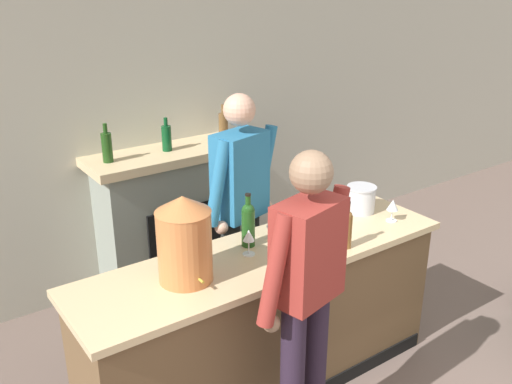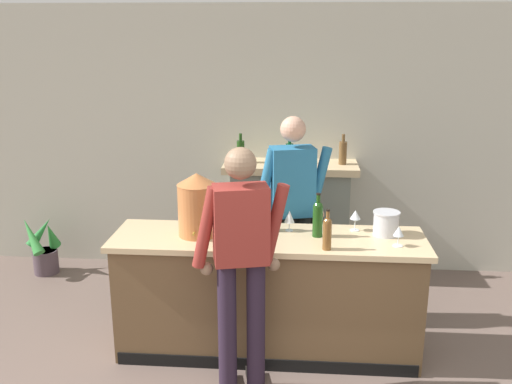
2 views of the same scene
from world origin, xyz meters
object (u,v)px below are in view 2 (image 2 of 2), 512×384
object	(u,v)px
ice_bucket_steel	(386,223)
wine_glass_by_dispenser	(289,217)
wine_bottle_merlot_tall	(327,232)
copper_dispenser	(197,204)
wine_glass_near_bucket	(355,216)
wine_glass_back_row	(211,212)
fireplace_stone	(290,219)
person_bartender	(292,211)
wine_bottle_chardonnay_pale	(265,212)
person_customer	(241,262)
wine_glass_front_right	(399,232)
potted_plant_corner	(43,249)
wine_bottle_riesling_slim	(318,217)
wine_glass_front_left	(256,221)

from	to	relation	value
ice_bucket_steel	wine_glass_by_dispenser	world-z (taller)	ice_bucket_steel
ice_bucket_steel	wine_bottle_merlot_tall	distance (m)	0.58
copper_dispenser	wine_glass_near_bucket	xyz separation A→B (m)	(1.21, 0.20, -0.12)
wine_glass_near_bucket	wine_glass_by_dispenser	bearing A→B (deg)	-174.23
wine_glass_by_dispenser	wine_glass_back_row	world-z (taller)	wine_glass_back_row
fireplace_stone	wine_glass_near_bucket	bearing A→B (deg)	-68.03
person_bartender	copper_dispenser	distance (m)	0.91
wine_bottle_chardonnay_pale	wine_glass_near_bucket	xyz separation A→B (m)	(0.70, 0.06, -0.03)
person_customer	wine_glass_near_bucket	size ratio (longest dim) A/B	10.64
person_customer	wine_glass_back_row	world-z (taller)	person_customer
wine_bottle_merlot_tall	wine_glass_front_right	xyz separation A→B (m)	(0.52, 0.11, -0.03)
wine_glass_by_dispenser	wine_glass_near_bucket	bearing A→B (deg)	5.77
person_customer	ice_bucket_steel	distance (m)	1.24
wine_glass_back_row	fireplace_stone	bearing A→B (deg)	64.93
potted_plant_corner	wine_glass_near_bucket	distance (m)	3.42
person_customer	copper_dispenser	size ratio (longest dim) A/B	3.63
wine_bottle_chardonnay_pale	wine_glass_front_right	bearing A→B (deg)	-14.63
wine_glass_by_dispenser	wine_glass_front_right	size ratio (longest dim) A/B	1.10
fireplace_stone	wine_glass_by_dispenser	distance (m)	1.45
wine_bottle_chardonnay_pale	wine_bottle_riesling_slim	world-z (taller)	wine_bottle_riesling_slim
wine_glass_by_dispenser	wine_glass_front_left	bearing A→B (deg)	-157.73
wine_glass_front_right	potted_plant_corner	bearing A→B (deg)	156.97
wine_glass_by_dispenser	person_customer	bearing A→B (deg)	-114.07
potted_plant_corner	wine_bottle_chardonnay_pale	distance (m)	2.82
person_bartender	wine_glass_back_row	size ratio (longest dim) A/B	10.76
ice_bucket_steel	wine_bottle_riesling_slim	size ratio (longest dim) A/B	0.60
wine_glass_back_row	wine_glass_front_right	bearing A→B (deg)	-13.00
fireplace_stone	wine_bottle_merlot_tall	distance (m)	1.83
potted_plant_corner	person_customer	world-z (taller)	person_customer
person_customer	person_bartender	world-z (taller)	person_bartender
wine_bottle_chardonnay_pale	wine_glass_front_left	world-z (taller)	wine_bottle_chardonnay_pale
person_bartender	wine_bottle_riesling_slim	world-z (taller)	person_bartender
person_bartender	person_customer	bearing A→B (deg)	-106.72
ice_bucket_steel	wine_glass_near_bucket	bearing A→B (deg)	160.61
potted_plant_corner	wine_bottle_merlot_tall	xyz separation A→B (m)	(2.88, -1.55, 0.83)
person_bartender	wine_bottle_merlot_tall	bearing A→B (deg)	-70.45
wine_glass_front_right	fireplace_stone	bearing A→B (deg)	116.58
ice_bucket_steel	wine_glass_front_left	size ratio (longest dim) A/B	1.27
person_bartender	wine_glass_by_dispenser	world-z (taller)	person_bartender
wine_bottle_merlot_tall	person_bartender	bearing A→B (deg)	109.55
potted_plant_corner	person_customer	size ratio (longest dim) A/B	0.36
wine_bottle_merlot_tall	wine_glass_back_row	size ratio (longest dim) A/B	1.78
fireplace_stone	person_bartender	world-z (taller)	person_bartender
wine_bottle_riesling_slim	wine_glass_near_bucket	world-z (taller)	wine_bottle_riesling_slim
wine_bottle_chardonnay_pale	person_bartender	bearing A→B (deg)	61.99
wine_glass_front_right	wine_bottle_chardonnay_pale	bearing A→B (deg)	165.37
wine_glass_back_row	wine_glass_front_left	xyz separation A→B (m)	(0.37, -0.17, -0.01)
potted_plant_corner	wine_glass_back_row	distance (m)	2.42
person_customer	wine_glass_near_bucket	world-z (taller)	person_customer
fireplace_stone	wine_glass_front_left	distance (m)	1.56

